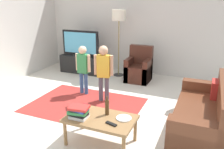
# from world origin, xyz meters

# --- Properties ---
(ground) EXTENTS (7.80, 7.80, 0.00)m
(ground) POSITION_xyz_m (0.00, 0.00, 0.00)
(ground) COLOR beige
(wall_back) EXTENTS (6.00, 0.12, 2.70)m
(wall_back) POSITION_xyz_m (0.00, 3.00, 1.35)
(wall_back) COLOR silver
(wall_back) RESTS_ON ground
(area_rug) EXTENTS (2.20, 1.60, 0.01)m
(area_rug) POSITION_xyz_m (-0.50, 0.39, 0.00)
(area_rug) COLOR #9E2D28
(area_rug) RESTS_ON ground
(tv_stand) EXTENTS (1.20, 0.44, 0.50)m
(tv_stand) POSITION_xyz_m (-1.67, 2.30, 0.24)
(tv_stand) COLOR black
(tv_stand) RESTS_ON ground
(tv) EXTENTS (1.10, 0.28, 0.71)m
(tv) POSITION_xyz_m (-1.67, 2.28, 0.85)
(tv) COLOR black
(tv) RESTS_ON tv_stand
(couch) EXTENTS (0.80, 1.80, 0.86)m
(couch) POSITION_xyz_m (1.77, 0.22, 0.29)
(couch) COLOR brown
(couch) RESTS_ON ground
(armchair) EXTENTS (0.60, 0.60, 0.90)m
(armchair) POSITION_xyz_m (0.06, 2.26, 0.30)
(armchair) COLOR #472319
(armchair) RESTS_ON ground
(floor_lamp) EXTENTS (0.36, 0.36, 1.78)m
(floor_lamp) POSITION_xyz_m (-0.59, 2.45, 1.54)
(floor_lamp) COLOR #262626
(floor_lamp) RESTS_ON ground
(child_near_tv) EXTENTS (0.36, 0.18, 1.09)m
(child_near_tv) POSITION_xyz_m (-0.82, 0.92, 0.65)
(child_near_tv) COLOR #33598C
(child_near_tv) RESTS_ON ground
(child_center) EXTENTS (0.39, 0.19, 1.17)m
(child_center) POSITION_xyz_m (-0.24, 0.73, 0.71)
(child_center) COLOR #4C4C59
(child_center) RESTS_ON ground
(coffee_table) EXTENTS (1.00, 0.60, 0.42)m
(coffee_table) POSITION_xyz_m (0.35, -0.65, 0.37)
(coffee_table) COLOR olive
(coffee_table) RESTS_ON ground
(book_stack) EXTENTS (0.32, 0.23, 0.18)m
(book_stack) POSITION_xyz_m (0.07, -0.78, 0.51)
(book_stack) COLOR white
(book_stack) RESTS_ON coffee_table
(bottle) EXTENTS (0.06, 0.06, 0.29)m
(bottle) POSITION_xyz_m (0.40, -0.53, 0.54)
(bottle) COLOR #4C3319
(bottle) RESTS_ON coffee_table
(tv_remote) EXTENTS (0.18, 0.09, 0.02)m
(tv_remote) POSITION_xyz_m (0.57, -0.77, 0.43)
(tv_remote) COLOR black
(tv_remote) RESTS_ON coffee_table
(soda_can) EXTENTS (0.07, 0.07, 0.12)m
(soda_can) POSITION_xyz_m (0.05, -0.55, 0.48)
(soda_can) COLOR red
(soda_can) RESTS_ON coffee_table
(plate) EXTENTS (0.22, 0.22, 0.02)m
(plate) POSITION_xyz_m (0.67, -0.55, 0.43)
(plate) COLOR white
(plate) RESTS_ON coffee_table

